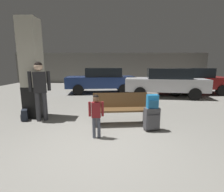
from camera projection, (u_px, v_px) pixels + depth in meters
name	position (u px, v px, depth m)	size (l,w,h in m)	color
ground_plane	(107.00, 105.00, 7.37)	(18.00, 18.00, 0.10)	gray
garage_back_wall	(111.00, 68.00, 15.82)	(18.00, 0.12, 2.80)	slate
structural_pillar	(32.00, 70.00, 5.29)	(0.57, 0.57, 3.09)	black
bench	(121.00, 109.00, 4.79)	(1.64, 0.68, 0.89)	brown
suitcase	(152.00, 119.00, 4.31)	(0.42, 0.31, 0.60)	#4C4C51
backpack_bright	(152.00, 102.00, 4.22)	(0.30, 0.22, 0.34)	#268CD8
child	(96.00, 112.00, 3.81)	(0.35, 0.20, 1.03)	#4C5160
adult	(40.00, 85.00, 4.94)	(0.56, 0.34, 1.78)	#38383D
backpack_dark_floor	(24.00, 115.00, 5.12)	(0.28, 0.32, 0.34)	#1E232D
parked_car_side	(191.00, 80.00, 9.84)	(4.21, 2.02, 1.51)	maroon
parked_car_far	(101.00, 80.00, 10.24)	(4.25, 2.12, 1.51)	navy
parked_car_near	(165.00, 82.00, 8.89)	(4.28, 2.21, 1.51)	silver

